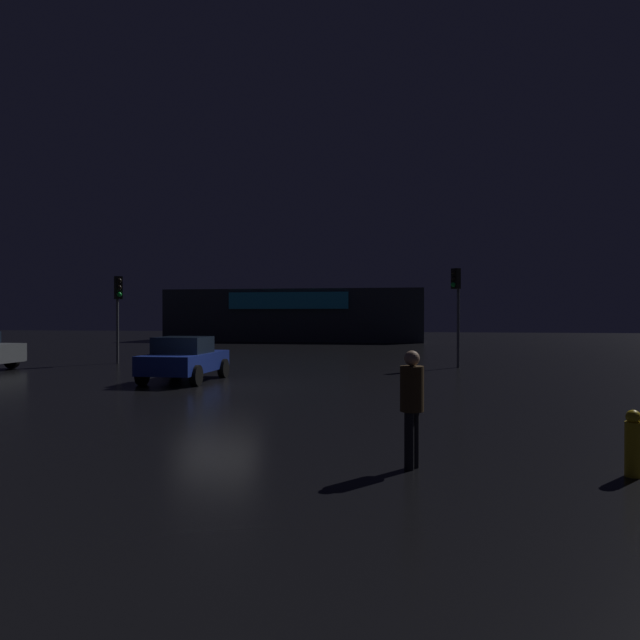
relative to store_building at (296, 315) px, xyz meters
The scene contains 7 objects.
ground_plane 32.62m from the store_building, 82.21° to the right, with size 120.00×120.00×0.00m, color black.
store_building is the anchor object (origin of this frame).
traffic_signal_main 27.28m from the store_building, 63.65° to the right, with size 0.42×0.42×4.17m.
traffic_signal_opposite 25.07m from the store_building, 96.77° to the right, with size 0.42×0.42×3.98m.
car_near 31.29m from the store_building, 84.75° to the right, with size 2.01×3.85×1.49m.
pedestrian 42.36m from the store_building, 75.70° to the right, with size 0.46×0.46×1.69m.
fire_hydrant 43.14m from the store_building, 71.83° to the right, with size 0.22×0.22×0.91m.
Camera 1 is at (6.15, -17.20, 2.19)m, focal length 32.69 mm.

